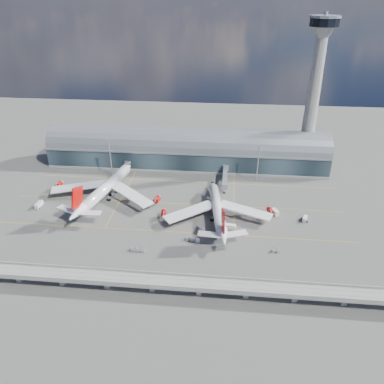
# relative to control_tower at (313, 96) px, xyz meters

# --- Properties ---
(ground) EXTENTS (500.00, 500.00, 0.00)m
(ground) POSITION_rel_control_tower_xyz_m (-85.00, -83.00, -51.64)
(ground) COLOR #474744
(ground) RESTS_ON ground
(taxi_lines) EXTENTS (200.00, 80.12, 0.01)m
(taxi_lines) POSITION_rel_control_tower_xyz_m (-85.00, -60.89, -51.63)
(taxi_lines) COLOR gold
(taxi_lines) RESTS_ON ground
(terminal) EXTENTS (200.00, 30.00, 28.00)m
(terminal) POSITION_rel_control_tower_xyz_m (-85.00, -5.01, -40.30)
(terminal) COLOR #1B262D
(terminal) RESTS_ON ground
(control_tower) EXTENTS (19.00, 19.00, 103.00)m
(control_tower) POSITION_rel_control_tower_xyz_m (0.00, 0.00, 0.00)
(control_tower) COLOR gray
(control_tower) RESTS_ON ground
(guideway) EXTENTS (220.00, 8.50, 7.20)m
(guideway) POSITION_rel_control_tower_xyz_m (-85.00, -138.00, -46.34)
(guideway) COLOR gray
(guideway) RESTS_ON ground
(floodlight_mast_left) EXTENTS (3.00, 0.70, 25.70)m
(floodlight_mast_left) POSITION_rel_control_tower_xyz_m (-135.00, -28.00, -38.00)
(floodlight_mast_left) COLOR gray
(floodlight_mast_left) RESTS_ON ground
(floodlight_mast_right) EXTENTS (3.00, 0.70, 25.70)m
(floodlight_mast_right) POSITION_rel_control_tower_xyz_m (-35.00, -28.00, -38.00)
(floodlight_mast_right) COLOR gray
(floodlight_mast_right) RESTS_ON ground
(airliner_left) EXTENTS (70.92, 74.68, 22.86)m
(airliner_left) POSITION_rel_control_tower_xyz_m (-129.82, -61.34, -45.10)
(airliner_left) COLOR white
(airliner_left) RESTS_ON ground
(airliner_right) EXTENTS (63.70, 66.63, 21.16)m
(airliner_right) POSITION_rel_control_tower_xyz_m (-59.49, -77.40, -46.15)
(airliner_right) COLOR white
(airliner_right) RESTS_ON ground
(jet_bridge_left) EXTENTS (4.40, 28.00, 7.25)m
(jet_bridge_left) POSITION_rel_control_tower_xyz_m (-125.85, -29.88, -46.46)
(jet_bridge_left) COLOR gray
(jet_bridge_left) RESTS_ON ground
(jet_bridge_right) EXTENTS (4.40, 32.00, 7.25)m
(jet_bridge_right) POSITION_rel_control_tower_xyz_m (-56.23, -31.82, -46.46)
(jet_bridge_right) COLOR gray
(jet_bridge_right) RESTS_ON ground
(service_truck_0) EXTENTS (2.64, 7.06, 2.90)m
(service_truck_0) POSITION_rel_control_tower_xyz_m (-166.01, -75.02, -50.14)
(service_truck_0) COLOR silver
(service_truck_0) RESTS_ON ground
(service_truck_1) EXTENTS (4.58, 2.80, 2.47)m
(service_truck_1) POSITION_rel_control_tower_xyz_m (-141.80, -78.52, -50.39)
(service_truck_1) COLOR silver
(service_truck_1) RESTS_ON ground
(service_truck_2) EXTENTS (8.66, 3.53, 3.05)m
(service_truck_2) POSITION_rel_control_tower_xyz_m (-53.27, -87.35, -50.05)
(service_truck_2) COLOR silver
(service_truck_2) RESTS_ON ground
(service_truck_3) EXTENTS (3.49, 5.52, 2.49)m
(service_truck_3) POSITION_rel_control_tower_xyz_m (-10.40, -74.77, -50.36)
(service_truck_3) COLOR silver
(service_truck_3) RESTS_ON ground
(service_truck_4) EXTENTS (4.42, 6.02, 3.18)m
(service_truck_4) POSITION_rel_control_tower_xyz_m (-26.48, -69.90, -50.03)
(service_truck_4) COLOR silver
(service_truck_4) RESTS_ON ground
(service_truck_5) EXTENTS (4.37, 6.07, 2.74)m
(service_truck_5) POSITION_rel_control_tower_xyz_m (-126.62, -55.40, -50.23)
(service_truck_5) COLOR silver
(service_truck_5) RESTS_ON ground
(cargo_train_0) EXTENTS (7.99, 3.71, 1.75)m
(cargo_train_0) POSITION_rel_control_tower_xyz_m (-71.17, -100.32, -50.72)
(cargo_train_0) COLOR gray
(cargo_train_0) RESTS_ON ground
(cargo_train_1) EXTENTS (7.52, 2.05, 1.66)m
(cargo_train_1) POSITION_rel_control_tower_xyz_m (-97.56, -111.46, -50.77)
(cargo_train_1) COLOR gray
(cargo_train_1) RESTS_ON ground
(cargo_train_2) EXTENTS (4.43, 2.01, 1.45)m
(cargo_train_2) POSITION_rel_control_tower_xyz_m (-29.32, -105.49, -50.88)
(cargo_train_2) COLOR gray
(cargo_train_2) RESTS_ON ground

